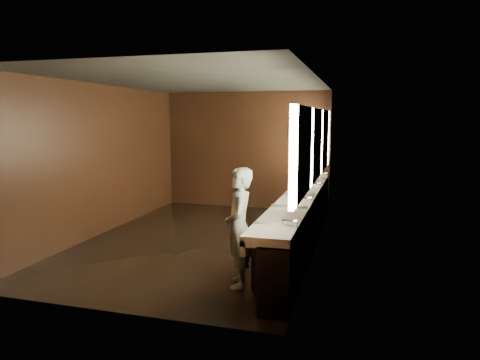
# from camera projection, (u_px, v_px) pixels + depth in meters

# --- Properties ---
(floor) EXTENTS (6.00, 6.00, 0.00)m
(floor) POSITION_uv_depth(u_px,v_px,m) (203.00, 240.00, 7.71)
(floor) COLOR black
(floor) RESTS_ON ground
(ceiling) EXTENTS (4.00, 6.00, 0.02)m
(ceiling) POSITION_uv_depth(u_px,v_px,m) (201.00, 81.00, 7.30)
(ceiling) COLOR #2D2D2B
(ceiling) RESTS_ON wall_back
(wall_back) EXTENTS (4.00, 0.02, 2.80)m
(wall_back) POSITION_uv_depth(u_px,v_px,m) (246.00, 150.00, 10.36)
(wall_back) COLOR black
(wall_back) RESTS_ON floor
(wall_front) EXTENTS (4.00, 0.02, 2.80)m
(wall_front) POSITION_uv_depth(u_px,v_px,m) (104.00, 190.00, 4.65)
(wall_front) COLOR black
(wall_front) RESTS_ON floor
(wall_left) EXTENTS (0.02, 6.00, 2.80)m
(wall_left) POSITION_uv_depth(u_px,v_px,m) (103.00, 160.00, 8.04)
(wall_left) COLOR black
(wall_left) RESTS_ON floor
(wall_right) EXTENTS (0.02, 6.00, 2.80)m
(wall_right) POSITION_uv_depth(u_px,v_px,m) (317.00, 166.00, 6.97)
(wall_right) COLOR black
(wall_right) RESTS_ON floor
(sink_counter) EXTENTS (0.55, 5.40, 1.01)m
(sink_counter) POSITION_uv_depth(u_px,v_px,m) (303.00, 219.00, 7.15)
(sink_counter) COLOR black
(sink_counter) RESTS_ON floor
(mirror_band) EXTENTS (0.06, 5.03, 1.15)m
(mirror_band) POSITION_uv_depth(u_px,v_px,m) (316.00, 145.00, 6.92)
(mirror_band) COLOR #FFF7CD
(mirror_band) RESTS_ON wall_right
(person) EXTENTS (0.51, 0.65, 1.55)m
(person) POSITION_uv_depth(u_px,v_px,m) (239.00, 227.00, 5.52)
(person) COLOR #99BCE4
(person) RESTS_ON floor
(trash_bin) EXTENTS (0.42, 0.42, 0.61)m
(trash_bin) POSITION_uv_depth(u_px,v_px,m) (267.00, 266.00, 5.44)
(trash_bin) COLOR black
(trash_bin) RESTS_ON floor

